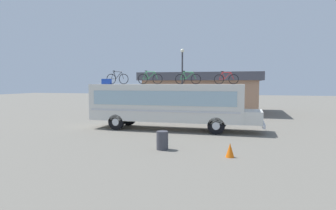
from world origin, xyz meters
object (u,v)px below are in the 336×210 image
traffic_cone (230,150)px  street_lamp (182,78)px  trash_bin (162,140)px  rooftop_bicycle_4 (226,79)px  rooftop_bicycle_1 (117,79)px  bus (169,103)px  rooftop_bicycle_3 (188,79)px  rooftop_bicycle_2 (150,78)px  luggage_bag_1 (107,81)px

traffic_cone → street_lamp: bearing=111.1°
trash_bin → rooftop_bicycle_4: bearing=68.2°
rooftop_bicycle_1 → street_lamp: (3.50, 5.95, 0.11)m
bus → trash_bin: size_ratio=13.08×
rooftop_bicycle_3 → rooftop_bicycle_2: bearing=-172.1°
rooftop_bicycle_1 → rooftop_bicycle_3: 5.13m
luggage_bag_1 → rooftop_bicycle_3: bearing=6.2°
rooftop_bicycle_2 → street_lamp: street_lamp is taller
rooftop_bicycle_2 → rooftop_bicycle_4: (5.19, 0.44, -0.03)m
rooftop_bicycle_2 → street_lamp: (0.98, 6.06, 0.12)m
rooftop_bicycle_4 → traffic_cone: rooftop_bicycle_4 is taller
rooftop_bicycle_1 → rooftop_bicycle_3: (5.12, 0.25, -0.02)m
rooftop_bicycle_1 → rooftop_bicycle_2: 2.52m
rooftop_bicycle_2 → rooftop_bicycle_4: bearing=4.9°
rooftop_bicycle_2 → trash_bin: (2.62, -5.99, -3.08)m
luggage_bag_1 → rooftop_bicycle_2: 3.20m
luggage_bag_1 → rooftop_bicycle_1: 0.79m
bus → rooftop_bicycle_4: rooftop_bicycle_4 is taller
rooftop_bicycle_3 → trash_bin: size_ratio=1.99×
bus → luggage_bag_1: 4.77m
rooftop_bicycle_1 → traffic_cone: bearing=-38.8°
rooftop_bicycle_1 → rooftop_bicycle_2: (2.52, -0.11, -0.01)m
luggage_bag_1 → rooftop_bicycle_2: (3.19, 0.26, 0.20)m
luggage_bag_1 → street_lamp: street_lamp is taller
luggage_bag_1 → street_lamp: 7.58m
rooftop_bicycle_1 → trash_bin: 8.55m
luggage_bag_1 → rooftop_bicycle_3: (5.79, 0.63, 0.19)m
rooftop_bicycle_1 → bus: bearing=-0.9°
rooftop_bicycle_4 → trash_bin: size_ratio=1.79×
rooftop_bicycle_3 → trash_bin: (0.01, -6.35, -3.07)m
rooftop_bicycle_4 → trash_bin: (-2.57, -6.43, -3.05)m
luggage_bag_1 → rooftop_bicycle_4: (8.37, 0.70, 0.18)m
traffic_cone → street_lamp: (-4.89, 12.71, 3.33)m
rooftop_bicycle_3 → trash_bin: bearing=-89.9°
rooftop_bicycle_3 → rooftop_bicycle_4: rooftop_bicycle_3 is taller
rooftop_bicycle_3 → trash_bin: rooftop_bicycle_3 is taller
rooftop_bicycle_3 → traffic_cone: size_ratio=2.89×
rooftop_bicycle_1 → street_lamp: 6.90m
trash_bin → luggage_bag_1: bearing=135.4°
luggage_bag_1 → traffic_cone: (9.06, -6.38, -3.01)m
rooftop_bicycle_1 → trash_bin: (5.13, -6.10, -3.09)m
bus → rooftop_bicycle_3: rooftop_bicycle_3 is taller
bus → rooftop_bicycle_2: (-1.34, -0.05, 1.70)m
rooftop_bicycle_1 → rooftop_bicycle_4: bearing=2.5°
rooftop_bicycle_1 → street_lamp: street_lamp is taller
bus → street_lamp: street_lamp is taller
rooftop_bicycle_3 → rooftop_bicycle_4: size_ratio=1.11×
rooftop_bicycle_3 → traffic_cone: bearing=-65.0°
rooftop_bicycle_2 → rooftop_bicycle_3: 2.63m
rooftop_bicycle_4 → street_lamp: (-4.21, 5.62, 0.15)m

